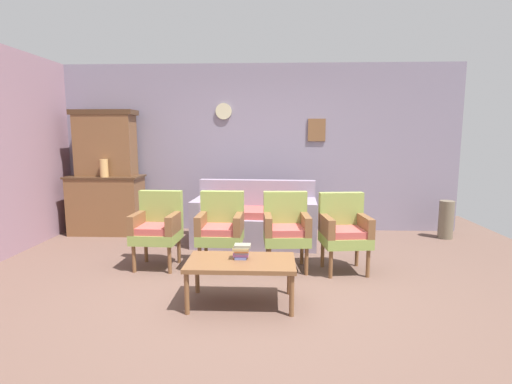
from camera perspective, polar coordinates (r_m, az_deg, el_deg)
name	(u,v)px	position (r m, az deg, el deg)	size (l,w,h in m)	color
ground_plane	(253,290)	(4.10, -0.41, -14.17)	(7.68, 7.68, 0.00)	brown
wall_back_with_decor	(261,148)	(6.42, 0.72, 6.39)	(6.40, 0.09, 2.70)	gray
side_cabinet	(107,205)	(6.68, -21.03, -1.73)	(1.16, 0.55, 0.93)	brown
cabinet_upper_hutch	(105,143)	(6.66, -21.20, 6.76)	(0.99, 0.38, 1.03)	brown
vase_on_cabinet	(104,168)	(6.42, -21.38, 3.28)	(0.13, 0.13, 0.28)	tan
floral_couch	(255,221)	(5.69, -0.12, -4.27)	(1.79, 0.91, 0.90)	gray
armchair_near_cabinet	(158,226)	(4.80, -14.22, -4.80)	(0.54, 0.51, 0.90)	#849947
armchair_row_middle	(221,226)	(4.64, -5.18, -5.04)	(0.53, 0.50, 0.90)	#849947
armchair_near_couch_end	(286,227)	(4.60, 4.44, -5.14)	(0.55, 0.52, 0.90)	#849947
armchair_by_doorway	(344,229)	(4.62, 12.78, -5.26)	(0.57, 0.54, 0.90)	#849947
coffee_table	(241,265)	(3.67, -2.21, -10.64)	(1.00, 0.56, 0.42)	brown
book_stack_on_table	(242,251)	(3.68, -2.13, -8.63)	(0.16, 0.12, 0.14)	#616EB0
floor_vase_by_wall	(446,220)	(6.63, 26.08, -3.65)	(0.22, 0.22, 0.58)	#6A5E4B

